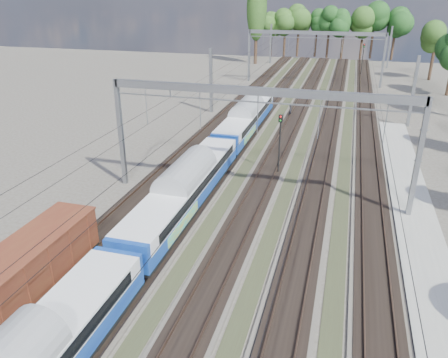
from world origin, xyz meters
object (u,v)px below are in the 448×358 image
(freight_boxcar, at_px, (8,285))
(signal_far, at_px, (363,55))
(signal_near, at_px, (280,137))
(emu_train, at_px, (184,185))
(worker, at_px, (290,111))

(freight_boxcar, bearing_deg, signal_far, 77.24)
(signal_far, bearing_deg, signal_near, -115.06)
(emu_train, height_order, freight_boxcar, emu_train)
(signal_near, distance_m, signal_far, 54.71)
(freight_boxcar, height_order, signal_near, signal_near)
(freight_boxcar, xyz_separation_m, signal_far, (17.41, 76.85, 1.76))
(emu_train, xyz_separation_m, freight_boxcar, (-4.50, -12.96, -0.40))
(emu_train, xyz_separation_m, worker, (3.76, 29.59, -1.63))
(emu_train, distance_m, freight_boxcar, 13.72)
(signal_near, xyz_separation_m, signal_far, (7.50, 54.20, 0.27))
(freight_boxcar, height_order, signal_far, signal_far)
(emu_train, relative_size, signal_far, 9.96)
(emu_train, bearing_deg, freight_boxcar, -109.16)
(signal_far, bearing_deg, worker, -122.11)
(freight_boxcar, relative_size, worker, 8.16)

